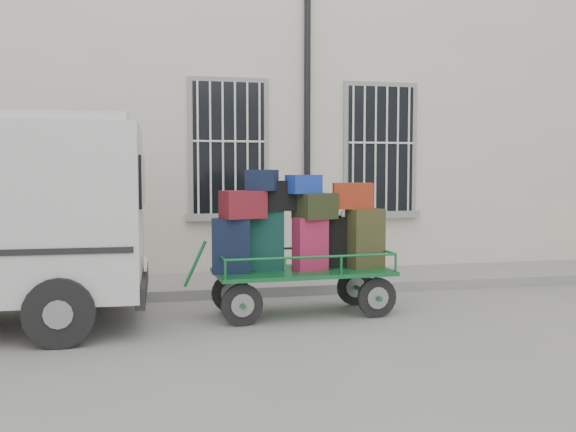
# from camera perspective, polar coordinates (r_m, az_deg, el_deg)

# --- Properties ---
(ground) EXTENTS (80.00, 80.00, 0.00)m
(ground) POSITION_cam_1_polar(r_m,az_deg,el_deg) (8.24, 0.22, -9.05)
(ground) COLOR slate
(ground) RESTS_ON ground
(building) EXTENTS (24.00, 5.15, 6.00)m
(building) POSITION_cam_1_polar(r_m,az_deg,el_deg) (13.49, -4.95, 8.83)
(building) COLOR beige
(building) RESTS_ON ground
(sidewalk) EXTENTS (24.00, 1.70, 0.15)m
(sidewalk) POSITION_cam_1_polar(r_m,az_deg,el_deg) (10.34, -2.46, -5.94)
(sidewalk) COLOR gray
(sidewalk) RESTS_ON ground
(luggage_cart) EXTENTS (2.68, 1.13, 1.88)m
(luggage_cart) POSITION_cam_1_polar(r_m,az_deg,el_deg) (8.26, 1.03, -2.02)
(luggage_cart) COLOR black
(luggage_cart) RESTS_ON ground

